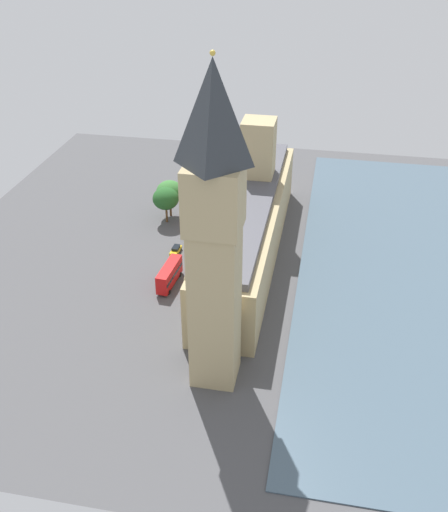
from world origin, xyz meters
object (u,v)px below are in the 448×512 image
car_black_near_tower (200,201)px  double_decker_bus_opposite_hall (169,274)px  clock_tower (214,232)px  street_lamp_leading (180,191)px  car_yellow_cab_corner (176,250)px  double_decker_bus_trailing (202,210)px  pedestrian_by_river_gate (226,215)px  plane_tree_midblock (166,199)px  plane_tree_far_end (170,192)px  parliament_building (249,222)px

car_black_near_tower → double_decker_bus_opposite_hall: size_ratio=0.43×
clock_tower → double_decker_bus_opposite_hall: 40.51m
double_decker_bus_opposite_hall → street_lamp_leading: size_ratio=1.66×
car_black_near_tower → car_yellow_cab_corner: size_ratio=1.01×
clock_tower → car_yellow_cab_corner: (17.80, -39.41, -28.31)m
double_decker_bus_trailing → car_yellow_cab_corner: double_decker_bus_trailing is taller
clock_tower → car_black_near_tower: (17.80, -66.05, -28.31)m
pedestrian_by_river_gate → plane_tree_midblock: bearing=-92.6°
plane_tree_far_end → plane_tree_midblock: bearing=88.2°
car_yellow_cab_corner → pedestrian_by_river_gate: car_yellow_cab_corner is taller
parliament_building → double_decker_bus_opposite_hall: (15.01, 16.90, -5.53)m
car_black_near_tower → street_lamp_leading: street_lamp_leading is taller
double_decker_bus_trailing → parliament_building: bearing=138.1°
clock_tower → plane_tree_midblock: size_ratio=5.87×
plane_tree_midblock → street_lamp_leading: size_ratio=1.50×
car_black_near_tower → clock_tower: bearing=111.1°
parliament_building → pedestrian_by_river_gate: size_ratio=48.45×
double_decker_bus_trailing → street_lamp_leading: 10.19m
clock_tower → pedestrian_by_river_gate: size_ratio=37.83×
car_black_near_tower → street_lamp_leading: bearing=23.3°
car_yellow_cab_corner → double_decker_bus_opposite_hall: size_ratio=0.43×
double_decker_bus_trailing → plane_tree_far_end: (8.66, -0.11, 4.30)m
car_black_near_tower → plane_tree_midblock: size_ratio=0.48×
double_decker_bus_trailing → double_decker_bus_opposite_hall: (0.26, 31.60, 0.00)m
car_yellow_cab_corner → plane_tree_far_end: bearing=-67.4°
clock_tower → street_lamp_leading: (22.99, -64.43, -24.73)m
street_lamp_leading → double_decker_bus_trailing: bearing=138.9°
double_decker_bus_opposite_hall → parliament_building: bearing=-127.3°
street_lamp_leading → plane_tree_midblock: bearing=83.0°
car_yellow_cab_corner → pedestrian_by_river_gate: size_ratio=3.04×
car_black_near_tower → plane_tree_far_end: (6.30, 8.09, 6.04)m
parliament_building → plane_tree_far_end: 27.74m
parliament_building → car_yellow_cab_corner: (17.12, 3.74, -7.28)m
car_black_near_tower → street_lamp_leading: size_ratio=0.71×
parliament_building → plane_tree_midblock: 26.15m
plane_tree_midblock → parliament_building: bearing=154.3°
parliament_building → pedestrian_by_river_gate: (8.79, -16.69, -7.50)m
double_decker_bus_opposite_hall → street_lamp_leading: 38.92m
clock_tower → plane_tree_midblock: bearing=-66.0°
double_decker_bus_trailing → plane_tree_far_end: bearing=2.3°
parliament_building → double_decker_bus_opposite_hall: size_ratio=6.78×
parliament_building → car_yellow_cab_corner: size_ratio=15.92×
car_black_near_tower → double_decker_bus_opposite_hall: 39.90m
clock_tower → street_lamp_leading: size_ratio=8.80×
clock_tower → pedestrian_by_river_gate: clock_tower is taller
car_yellow_cab_corner → pedestrian_by_river_gate: (-8.33, -20.42, -0.22)m
pedestrian_by_river_gate → plane_tree_far_end: 16.03m
pedestrian_by_river_gate → street_lamp_leading: bearing=-131.4°
car_black_near_tower → parliament_building: bearing=132.8°
double_decker_bus_trailing → car_yellow_cab_corner: (2.36, 18.44, -1.75)m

